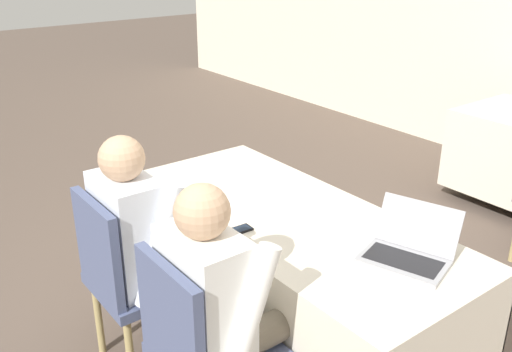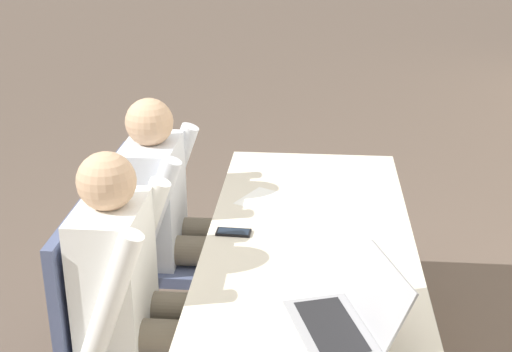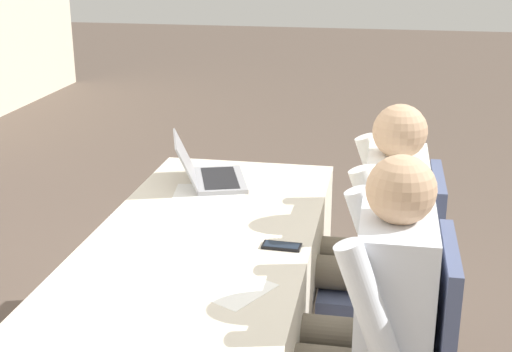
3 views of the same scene
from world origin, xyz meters
TOP-DOWN VIEW (x-y plane):
  - conference_table_near at (0.00, 0.00)m, footprint 1.85×0.80m
  - laptop at (0.60, 0.11)m, footprint 0.41×0.39m
  - cell_phone at (-0.01, -0.30)m, footprint 0.07×0.14m
  - paper_beside_laptop at (-0.32, -0.15)m, footprint 0.32×0.36m
  - paper_centre_table at (0.47, 0.08)m, footprint 0.25×0.32m
  - chair_near_left at (-0.32, -0.70)m, footprint 0.44×0.44m
  - chair_near_right at (0.32, -0.70)m, footprint 0.44×0.44m
  - person_checkered_shirt at (-0.32, -0.60)m, footprint 0.50×0.52m
  - person_white_shirt at (0.32, -0.60)m, footprint 0.50×0.52m

SIDE VIEW (x-z plane):
  - chair_near_left at x=-0.32m, z-range 0.05..0.96m
  - chair_near_right at x=0.32m, z-range 0.05..0.96m
  - conference_table_near at x=0.00m, z-range 0.19..0.92m
  - person_checkered_shirt at x=-0.32m, z-range 0.08..1.25m
  - person_white_shirt at x=0.32m, z-range 0.08..1.25m
  - paper_beside_laptop at x=-0.32m, z-range 0.73..0.73m
  - paper_centre_table at x=0.47m, z-range 0.73..0.73m
  - cell_phone at x=-0.01m, z-range 0.73..0.74m
  - laptop at x=0.60m, z-range 0.66..0.87m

